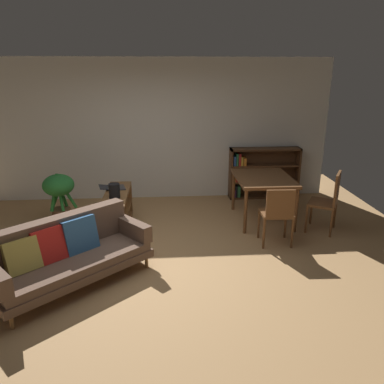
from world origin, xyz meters
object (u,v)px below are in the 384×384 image
(dining_chair_far, at_px, (328,199))
(dining_chair_near, at_px, (278,212))
(media_console, at_px, (117,211))
(desk_speaker, at_px, (114,191))
(open_laptop, at_px, (114,187))
(dining_table, at_px, (264,182))
(fabric_couch, at_px, (67,252))
(bookshelf, at_px, (260,173))
(potted_floor_plant, at_px, (59,192))

(dining_chair_far, bearing_deg, dining_chair_near, -155.29)
(media_console, bearing_deg, desk_speaker, -88.69)
(open_laptop, height_order, dining_table, dining_table)
(fabric_couch, height_order, media_console, fabric_couch)
(media_console, relative_size, dining_chair_near, 1.47)
(bookshelf, bearing_deg, media_console, -152.53)
(dining_chair_far, bearing_deg, open_laptop, 169.47)
(media_console, bearing_deg, potted_floor_plant, 163.81)
(potted_floor_plant, height_order, dining_table, potted_floor_plant)
(desk_speaker, relative_size, dining_chair_far, 0.23)
(dining_table, distance_m, bookshelf, 1.27)
(dining_table, distance_m, dining_chair_near, 0.99)
(fabric_couch, relative_size, desk_speaker, 8.39)
(fabric_couch, distance_m, desk_speaker, 1.49)
(desk_speaker, relative_size, potted_floor_plant, 0.26)
(fabric_couch, bearing_deg, dining_table, 32.23)
(open_laptop, relative_size, desk_speaker, 2.07)
(fabric_couch, relative_size, dining_chair_near, 2.14)
(media_console, bearing_deg, bookshelf, 27.47)
(dining_table, bearing_deg, dining_chair_near, -91.96)
(dining_chair_near, bearing_deg, bookshelf, 82.62)
(bookshelf, bearing_deg, desk_speaker, -148.74)
(potted_floor_plant, distance_m, dining_table, 3.41)
(media_console, height_order, desk_speaker, desk_speaker)
(potted_floor_plant, height_order, bookshelf, bookshelf)
(desk_speaker, bearing_deg, dining_chair_near, -13.67)
(fabric_couch, distance_m, bookshelf, 4.32)
(bookshelf, bearing_deg, potted_floor_plant, -163.08)
(desk_speaker, bearing_deg, potted_floor_plant, 152.31)
(potted_floor_plant, relative_size, dining_chair_near, 0.97)
(dining_chair_near, bearing_deg, media_console, 161.27)
(dining_table, xyz_separation_m, bookshelf, (0.25, 1.23, -0.18))
(dining_table, xyz_separation_m, dining_chair_near, (-0.03, -0.97, -0.17))
(open_laptop, bearing_deg, dining_chair_near, -23.30)
(potted_floor_plant, relative_size, dining_chair_far, 0.88)
(desk_speaker, xyz_separation_m, dining_chair_near, (2.39, -0.58, -0.19))
(media_console, relative_size, dining_chair_far, 1.33)
(media_console, xyz_separation_m, dining_chair_near, (2.40, -0.81, 0.22))
(media_console, height_order, potted_floor_plant, potted_floor_plant)
(dining_table, bearing_deg, desk_speaker, -170.81)
(dining_chair_far, bearing_deg, dining_table, 148.93)
(desk_speaker, height_order, dining_chair_near, dining_chair_near)
(desk_speaker, height_order, dining_chair_far, dining_chair_far)
(dining_chair_near, distance_m, dining_chair_far, 1.03)
(media_console, relative_size, desk_speaker, 5.76)
(dining_chair_near, height_order, dining_chair_far, dining_chair_far)
(fabric_couch, xyz_separation_m, dining_chair_near, (2.80, 0.81, 0.12))
(potted_floor_plant, bearing_deg, open_laptop, -2.04)
(media_console, bearing_deg, dining_chair_far, -6.54)
(desk_speaker, xyz_separation_m, potted_floor_plant, (-0.98, 0.51, -0.16))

